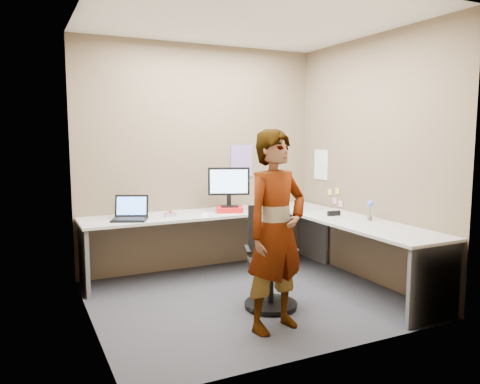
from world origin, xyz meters
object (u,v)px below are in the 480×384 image
desk (268,230)px  monitor (229,184)px  person (276,231)px  office_chair (270,267)px

desk → monitor: monitor is taller
desk → monitor: (-0.23, 0.54, 0.48)m
monitor → person: bearing=-79.6°
desk → office_chair: office_chair is taller
monitor → office_chair: size_ratio=0.50×
office_chair → person: person is taller
desk → person: size_ratio=1.77×
monitor → office_chair: monitor is taller
monitor → person: person is taller
office_chair → person: size_ratio=0.56×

